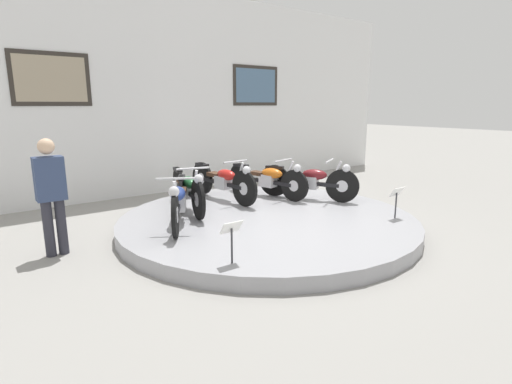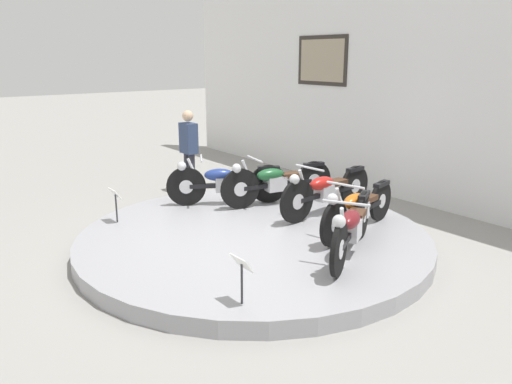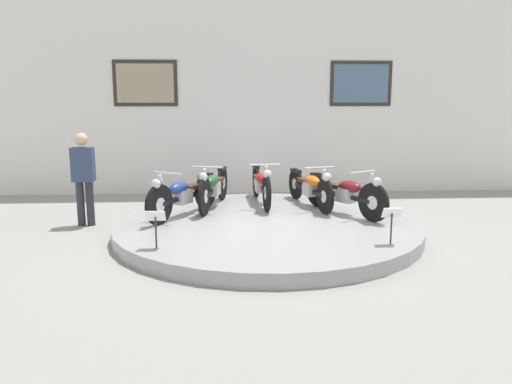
{
  "view_description": "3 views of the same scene",
  "coord_description": "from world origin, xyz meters",
  "views": [
    {
      "loc": [
        -3.93,
        -4.99,
        2.01
      ],
      "look_at": [
        -0.22,
        0.02,
        0.63
      ],
      "focal_mm": 28.0,
      "sensor_mm": 36.0,
      "label": 1
    },
    {
      "loc": [
        5.21,
        -3.93,
        2.58
      ],
      "look_at": [
        -0.09,
        0.1,
        0.75
      ],
      "focal_mm": 35.0,
      "sensor_mm": 36.0,
      "label": 2
    },
    {
      "loc": [
        -0.63,
        -7.73,
        2.15
      ],
      "look_at": [
        -0.15,
        0.41,
        0.61
      ],
      "focal_mm": 35.0,
      "sensor_mm": 36.0,
      "label": 3
    }
  ],
  "objects": [
    {
      "name": "display_platform",
      "position": [
        0.0,
        0.0,
        0.1
      ],
      "size": [
        4.83,
        4.83,
        0.21
      ],
      "primitive_type": "cylinder",
      "color": "#99999E",
      "rests_on": "ground_plane"
    },
    {
      "name": "info_placard_front_centre",
      "position": [
        1.57,
        -1.34,
        0.57
      ],
      "size": [
        0.26,
        0.11,
        0.51
      ],
      "color": "#333338",
      "rests_on": "display_platform"
    },
    {
      "name": "ground_plane",
      "position": [
        0.0,
        0.0,
        0.0
      ],
      "size": [
        60.0,
        60.0,
        0.0
      ],
      "primitive_type": "plane",
      "color": "gray"
    },
    {
      "name": "visitor_standing",
      "position": [
        -3.05,
        0.75,
        0.89
      ],
      "size": [
        0.36,
        0.22,
        1.58
      ],
      "color": "#2D2D38",
      "rests_on": "ground_plane"
    },
    {
      "name": "motorcycle_orange",
      "position": [
        0.88,
        1.11,
        0.58
      ],
      "size": [
        0.63,
        1.91,
        0.78
      ],
      "color": "black",
      "rests_on": "display_platform"
    },
    {
      "name": "info_placard_front_left",
      "position": [
        -1.57,
        -1.34,
        0.57
      ],
      "size": [
        0.26,
        0.11,
        0.51
      ],
      "color": "#333338",
      "rests_on": "display_platform"
    },
    {
      "name": "motorcycle_red",
      "position": [
        0.0,
        1.37,
        0.6
      ],
      "size": [
        0.54,
        2.0,
        0.8
      ],
      "color": "black",
      "rests_on": "display_platform"
    },
    {
      "name": "motorcycle_maroon",
      "position": [
        1.37,
        0.45,
        0.59
      ],
      "size": [
        1.03,
        1.74,
        0.79
      ],
      "color": "black",
      "rests_on": "display_platform"
    },
    {
      "name": "motorcycle_green",
      "position": [
        -0.88,
        1.11,
        0.6
      ],
      "size": [
        0.6,
        1.97,
        0.8
      ],
      "color": "black",
      "rests_on": "display_platform"
    },
    {
      "name": "back_wall",
      "position": [
        0.0,
        3.68,
        2.25
      ],
      "size": [
        14.0,
        0.22,
        4.5
      ],
      "color": "white",
      "rests_on": "ground_plane"
    },
    {
      "name": "motorcycle_blue",
      "position": [
        -1.37,
        0.45,
        0.59
      ],
      "size": [
        1.04,
        1.75,
        0.8
      ],
      "color": "black",
      "rests_on": "display_platform"
    }
  ]
}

